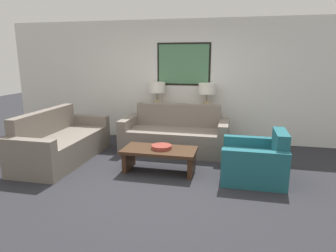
# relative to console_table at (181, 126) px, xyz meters

# --- Properties ---
(ground_plane) EXTENTS (20.00, 20.00, 0.00)m
(ground_plane) POSITION_rel_console_table_xyz_m (0.00, -2.17, -0.36)
(ground_plane) COLOR #28282D
(back_wall) EXTENTS (8.34, 0.12, 2.65)m
(back_wall) POSITION_rel_console_table_xyz_m (0.00, 0.27, 0.97)
(back_wall) COLOR silver
(back_wall) RESTS_ON ground_plane
(console_table) EXTENTS (1.64, 0.38, 0.73)m
(console_table) POSITION_rel_console_table_xyz_m (0.00, 0.00, 0.00)
(console_table) COLOR brown
(console_table) RESTS_ON ground_plane
(table_lamp_left) EXTENTS (0.36, 0.36, 0.59)m
(table_lamp_left) POSITION_rel_console_table_xyz_m (-0.55, 0.00, 0.77)
(table_lamp_left) COLOR tan
(table_lamp_left) RESTS_ON console_table
(table_lamp_right) EXTENTS (0.36, 0.36, 0.59)m
(table_lamp_right) POSITION_rel_console_table_xyz_m (0.55, 0.00, 0.77)
(table_lamp_right) COLOR tan
(table_lamp_right) RESTS_ON console_table
(couch_by_back_wall) EXTENTS (2.09, 0.90, 0.91)m
(couch_by_back_wall) POSITION_rel_console_table_xyz_m (0.00, -0.68, -0.05)
(couch_by_back_wall) COLOR slate
(couch_by_back_wall) RESTS_ON ground_plane
(couch_by_side) EXTENTS (0.90, 2.09, 0.91)m
(couch_by_side) POSITION_rel_console_table_xyz_m (-1.92, -1.66, -0.05)
(couch_by_side) COLOR slate
(couch_by_side) RESTS_ON ground_plane
(coffee_table) EXTENTS (1.20, 0.60, 0.39)m
(coffee_table) POSITION_rel_console_table_xyz_m (-0.03, -1.84, -0.07)
(coffee_table) COLOR #3D2616
(coffee_table) RESTS_ON ground_plane
(decorative_bowl) EXTENTS (0.33, 0.33, 0.06)m
(decorative_bowl) POSITION_rel_console_table_xyz_m (0.01, -1.82, 0.06)
(decorative_bowl) COLOR #93382D
(decorative_bowl) RESTS_ON coffee_table
(armchair_near_back_wall) EXTENTS (0.94, 0.92, 0.78)m
(armchair_near_back_wall) POSITION_rel_console_table_xyz_m (1.49, -1.80, -0.09)
(armchair_near_back_wall) COLOR #1E5B66
(armchair_near_back_wall) RESTS_ON ground_plane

